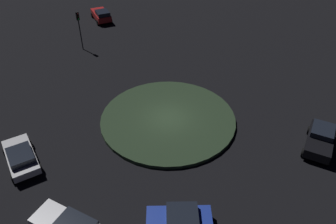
{
  "coord_description": "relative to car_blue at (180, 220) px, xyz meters",
  "views": [
    {
      "loc": [
        -7.52,
        -20.55,
        17.6
      ],
      "look_at": [
        0.0,
        0.0,
        0.88
      ],
      "focal_mm": 35.68,
      "sensor_mm": 36.0,
      "label": 1
    }
  ],
  "objects": [
    {
      "name": "ground_plane",
      "position": [
        2.87,
        9.87,
        -0.77
      ],
      "size": [
        119.39,
        119.39,
        0.0
      ],
      "primitive_type": "plane",
      "color": "black"
    },
    {
      "name": "roundabout_island",
      "position": [
        2.87,
        9.87,
        -0.62
      ],
      "size": [
        11.25,
        11.25,
        0.31
      ],
      "primitive_type": "cylinder",
      "color": "#263823",
      "rests_on": "ground_plane"
    },
    {
      "name": "car_blue",
      "position": [
        0.0,
        0.0,
        0.0
      ],
      "size": [
        4.21,
        3.02,
        1.48
      ],
      "rotation": [
        0.0,
        0.0,
        2.81
      ],
      "color": "#1E38A5",
      "rests_on": "ground_plane"
    },
    {
      "name": "car_red",
      "position": [
        1.88,
        33.2,
        0.04
      ],
      "size": [
        2.29,
        4.24,
        1.58
      ],
      "rotation": [
        0.0,
        0.0,
        1.65
      ],
      "color": "red",
      "rests_on": "ground_plane"
    },
    {
      "name": "car_silver",
      "position": [
        -8.66,
        8.76,
        -0.06
      ],
      "size": [
        2.72,
        4.45,
        1.34
      ],
      "rotation": [
        0.0,
        0.0,
        1.77
      ],
      "color": "silver",
      "rests_on": "ground_plane"
    },
    {
      "name": "car_black",
      "position": [
        12.53,
        2.91,
        0.01
      ],
      "size": [
        4.14,
        4.03,
        1.5
      ],
      "rotation": [
        0.0,
        0.0,
        3.89
      ],
      "color": "black",
      "rests_on": "ground_plane"
    },
    {
      "name": "traffic_light_north",
      "position": [
        -1.82,
        25.52,
        2.34
      ],
      "size": [
        0.35,
        0.39,
        4.39
      ],
      "rotation": [
        0.0,
        0.0,
        -1.28
      ],
      "color": "#2D2D2D",
      "rests_on": "ground_plane"
    }
  ]
}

